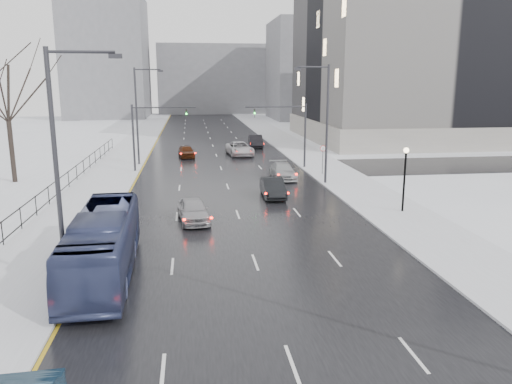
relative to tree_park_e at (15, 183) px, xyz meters
name	(u,v)px	position (x,y,z in m)	size (l,w,h in m)	color
road	(215,153)	(18.20, 16.00, 0.02)	(16.00, 150.00, 0.04)	black
cross_road	(222,170)	(18.20, 4.00, 0.02)	(130.00, 10.00, 0.04)	black
sidewalk_left	(128,154)	(7.70, 16.00, 0.08)	(5.00, 150.00, 0.16)	silver
sidewalk_right	(299,151)	(28.70, 16.00, 0.08)	(5.00, 150.00, 0.16)	silver
park_strip	(45,156)	(-1.80, 16.00, 0.06)	(14.00, 150.00, 0.12)	white
tree_park_e	(15,183)	(0.00, 0.00, 0.00)	(9.45, 9.45, 13.50)	black
iron_fence	(26,212)	(5.20, -14.00, 0.91)	(0.06, 70.00, 1.30)	black
streetlight_r_mid	(324,118)	(26.37, -4.00, 5.62)	(2.95, 0.25, 10.00)	#2D2D33
streetlight_l_near	(61,159)	(10.03, -24.00, 5.62)	(2.95, 0.25, 10.00)	#2D2D33
streetlight_l_far	(139,111)	(10.03, 8.00, 5.62)	(2.95, 0.25, 10.00)	#2D2D33
lamppost_r_mid	(405,170)	(29.20, -14.00, 2.94)	(0.36, 0.36, 4.28)	black
mast_signal_right	(295,128)	(25.53, 4.00, 4.11)	(6.10, 0.33, 6.50)	#2D2D33
mast_signal_left	(144,130)	(10.87, 4.00, 4.11)	(6.10, 0.33, 6.50)	#2D2D33
no_uturn_sign	(323,151)	(27.40, 0.00, 2.30)	(0.60, 0.06, 2.70)	#2D2D33
civic_building	(444,63)	(53.20, 28.00, 11.21)	(41.00, 31.00, 24.80)	gray
bldg_far_right	(323,70)	(46.20, 71.00, 11.00)	(24.00, 20.00, 22.00)	slate
bldg_far_left	(108,58)	(-3.80, 81.00, 14.00)	(18.00, 22.00, 28.00)	slate
bldg_far_center	(215,79)	(22.20, 96.00, 9.00)	(30.00, 18.00, 18.00)	slate
bus	(103,244)	(11.20, -22.68, 1.51)	(2.46, 10.53, 2.93)	navy
sedan_center_near	(193,210)	(15.28, -14.36, 0.78)	(1.76, 4.36, 1.49)	#959398
sedan_right_near	(273,188)	(21.33, -8.31, 0.77)	(1.55, 4.45, 1.47)	black
sedan_right_cross	(240,149)	(20.96, 13.68, 0.83)	(2.64, 5.72, 1.59)	#B6B3B9
sedan_right_far	(283,171)	(23.41, -1.20, 0.74)	(1.97, 4.84, 1.40)	#A1A3A6
sedan_center_far	(186,151)	(14.70, 12.76, 0.75)	(1.67, 4.14, 1.41)	#401B0B
sedan_right_distant	(256,141)	(23.77, 20.59, 0.84)	(1.70, 4.87, 1.60)	black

